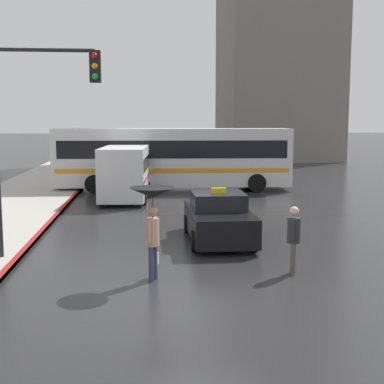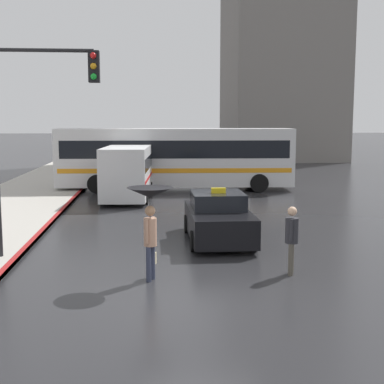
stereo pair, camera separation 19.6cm
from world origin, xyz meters
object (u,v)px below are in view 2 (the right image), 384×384
ambulance_van (128,170)px  traffic_light (36,110)px  taxi (218,219)px  city_bus (175,156)px  pedestrian_with_umbrella (150,206)px  pedestrian_man (292,235)px

ambulance_van → traffic_light: bearing=84.0°
taxi → traffic_light: (-5.01, -1.94, 3.26)m
city_bus → pedestrian_with_umbrella: bearing=-2.5°
taxi → traffic_light: size_ratio=0.72×
ambulance_van → pedestrian_with_umbrella: size_ratio=2.53×
taxi → pedestrian_with_umbrella: bearing=62.4°
taxi → traffic_light: 6.28m
taxi → pedestrian_with_umbrella: (-2.10, -4.01, 1.07)m
pedestrian_man → traffic_light: traffic_light is taller
pedestrian_man → pedestrian_with_umbrella: bearing=-66.6°
city_bus → pedestrian_with_umbrella: 16.44m
ambulance_van → pedestrian_man: size_ratio=3.33×
traffic_light → city_bus: bearing=73.3°
taxi → traffic_light: traffic_light is taller
taxi → pedestrian_man: (1.29, -3.78, 0.29)m
pedestrian_with_umbrella → traffic_light: 4.18m
city_bus → traffic_light: (-4.30, -14.31, 2.13)m
ambulance_van → city_bus: (2.41, 3.26, 0.44)m
ambulance_van → taxi: bearing=112.6°
city_bus → pedestrian_with_umbrella: size_ratio=5.72×
pedestrian_with_umbrella → pedestrian_man: 3.48m
ambulance_van → city_bus: 4.08m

